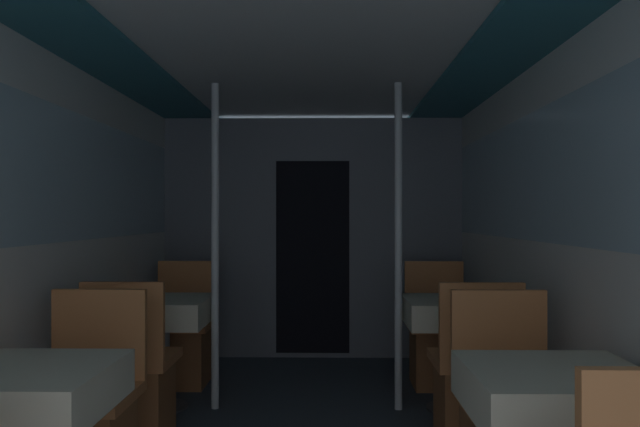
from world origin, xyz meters
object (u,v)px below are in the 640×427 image
(chair_right_near_1, at_px, (474,390))
(chair_right_far_1, at_px, (438,346))
(support_pole_right_1, at_px, (398,246))
(dining_table_left_0, at_px, (21,401))
(dining_table_right_1, at_px, (453,318))
(support_pole_left_1, at_px, (215,246))
(chair_left_near_1, at_px, (133,388))
(dining_table_left_1, at_px, (161,317))
(dining_table_right_0, at_px, (557,404))
(chair_left_far_1, at_px, (182,345))

(chair_right_near_1, height_order, chair_right_far_1, same)
(support_pole_right_1, bearing_deg, dining_table_left_0, -130.13)
(dining_table_right_1, bearing_deg, support_pole_left_1, 180.00)
(chair_left_near_1, xyz_separation_m, chair_right_far_1, (1.88, 1.13, 0.00))
(dining_table_left_1, distance_m, chair_right_near_1, 1.99)
(dining_table_right_0, bearing_deg, chair_left_near_1, 146.42)
(support_pole_left_1, bearing_deg, dining_table_left_0, -100.96)
(chair_left_near_1, xyz_separation_m, chair_right_near_1, (1.88, 0.00, 0.00))
(dining_table_left_0, height_order, chair_left_near_1, chair_left_near_1)
(support_pole_left_1, height_order, chair_right_near_1, support_pole_left_1)
(support_pole_left_1, relative_size, chair_right_near_1, 2.34)
(dining_table_left_0, bearing_deg, dining_table_left_1, 90.00)
(dining_table_left_0, relative_size, chair_left_near_1, 0.79)
(dining_table_left_0, distance_m, dining_table_left_1, 1.82)
(dining_table_left_1, relative_size, chair_left_near_1, 0.79)
(dining_table_left_0, bearing_deg, chair_left_far_1, 90.00)
(dining_table_left_0, xyz_separation_m, dining_table_right_1, (1.88, 1.82, 0.00))
(dining_table_right_1, bearing_deg, chair_right_near_1, -90.00)
(chair_right_near_1, bearing_deg, chair_right_far_1, 90.00)
(support_pole_left_1, bearing_deg, support_pole_right_1, 0.00)
(dining_table_left_1, bearing_deg, chair_right_far_1, 16.74)
(support_pole_left_1, relative_size, dining_table_right_1, 2.96)
(dining_table_left_0, bearing_deg, dining_table_right_0, 0.00)
(dining_table_left_1, height_order, chair_right_far_1, chair_right_far_1)
(chair_right_near_1, bearing_deg, chair_left_far_1, 148.97)
(chair_left_near_1, bearing_deg, support_pole_left_1, 58.15)
(support_pole_right_1, bearing_deg, dining_table_left_1, 180.00)
(support_pole_left_1, bearing_deg, chair_left_far_1, 121.85)
(chair_left_near_1, height_order, support_pole_right_1, support_pole_right_1)
(dining_table_right_0, xyz_separation_m, chair_right_far_1, (-0.00, 2.38, -0.30))
(dining_table_left_1, distance_m, chair_right_far_1, 1.99)
(dining_table_right_0, bearing_deg, chair_left_far_1, 128.32)
(chair_left_far_1, distance_m, dining_table_right_0, 3.05)
(support_pole_left_1, height_order, support_pole_right_1, same)
(dining_table_left_0, distance_m, chair_left_near_1, 1.29)
(chair_left_near_1, xyz_separation_m, support_pole_left_1, (0.35, 0.57, 0.76))
(chair_right_far_1, xyz_separation_m, support_pole_right_1, (-0.35, -0.57, 0.76))
(chair_right_far_1, height_order, support_pole_right_1, support_pole_right_1)
(chair_left_far_1, relative_size, support_pole_left_1, 0.43)
(dining_table_right_0, relative_size, chair_right_far_1, 0.79)
(support_pole_right_1, bearing_deg, dining_table_right_1, 0.00)
(chair_right_far_1, bearing_deg, support_pole_right_1, 58.15)
(dining_table_left_0, xyz_separation_m, dining_table_right_0, (1.88, 0.00, 0.00))
(dining_table_left_1, relative_size, chair_right_near_1, 0.79)
(chair_left_near_1, distance_m, support_pole_left_1, 1.01)
(dining_table_left_0, relative_size, chair_left_far_1, 0.79)
(support_pole_left_1, xyz_separation_m, chair_right_near_1, (1.53, -0.57, -0.76))
(dining_table_left_1, bearing_deg, dining_table_right_1, 0.00)
(chair_right_near_1, distance_m, support_pole_right_1, 1.01)
(dining_table_right_0, distance_m, dining_table_right_1, 1.82)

